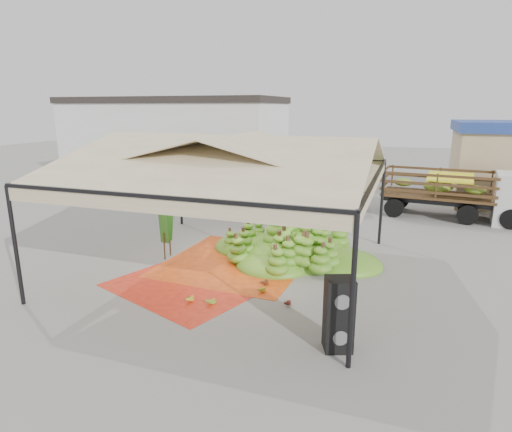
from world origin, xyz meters
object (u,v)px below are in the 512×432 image
(vendor, at_px, (300,207))
(truck_left, at_px, (282,178))
(banana_heap, at_px, (297,238))
(truck_right, at_px, (464,189))
(speaker_stack, at_px, (339,314))

(vendor, xyz_separation_m, truck_left, (-1.83, 3.57, 0.55))
(banana_heap, relative_size, truck_right, 0.94)
(speaker_stack, xyz_separation_m, truck_left, (-4.80, 12.41, 0.58))
(speaker_stack, relative_size, truck_left, 0.23)
(vendor, height_order, truck_right, truck_right)
(banana_heap, xyz_separation_m, vendor, (-0.83, 3.75, 0.15))
(speaker_stack, relative_size, truck_right, 0.24)
(truck_left, relative_size, truck_right, 1.03)
(vendor, bearing_deg, truck_right, -152.08)
(banana_heap, distance_m, truck_right, 9.13)
(truck_left, bearing_deg, vendor, -71.30)
(speaker_stack, distance_m, vendor, 9.32)
(speaker_stack, bearing_deg, truck_right, 53.21)
(banana_heap, xyz_separation_m, speaker_stack, (2.14, -5.09, 0.12))
(vendor, relative_size, truck_right, 0.25)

